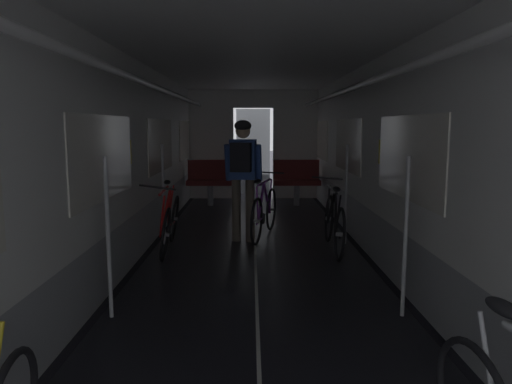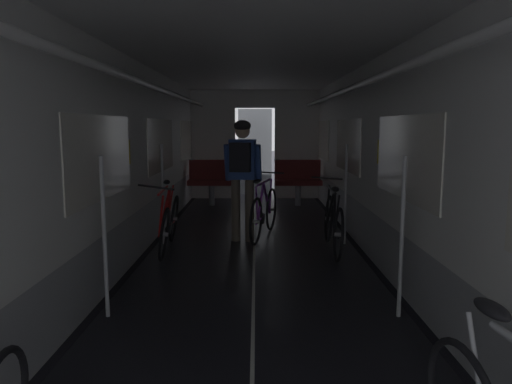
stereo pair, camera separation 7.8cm
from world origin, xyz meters
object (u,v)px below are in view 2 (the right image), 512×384
(bench_seat_far_right, at_px, (300,178))
(bench_seat_far_left, at_px, (214,178))
(person_cyclist_aisle, at_px, (245,167))
(bicycle_red, at_px, (171,222))
(bicycle_black, at_px, (335,223))
(bicycle_purple_in_aisle, at_px, (266,212))

(bench_seat_far_right, bearing_deg, bench_seat_far_left, 180.00)
(bench_seat_far_right, height_order, person_cyclist_aisle, person_cyclist_aisle)
(bicycle_red, relative_size, bicycle_black, 1.00)
(bicycle_black, bearing_deg, bench_seat_far_left, 117.41)
(bench_seat_far_right, relative_size, person_cyclist_aisle, 0.57)
(bench_seat_far_left, xyz_separation_m, person_cyclist_aisle, (0.73, -3.21, 0.50))
(bicycle_purple_in_aisle, bearing_deg, bench_seat_far_right, 75.64)
(person_cyclist_aisle, distance_m, bicycle_purple_in_aisle, 0.80)
(bench_seat_far_right, bearing_deg, bicycle_black, -87.77)
(bicycle_red, distance_m, bicycle_black, 2.18)
(bicycle_red, bearing_deg, person_cyclist_aisle, 26.89)
(person_cyclist_aisle, height_order, bicycle_purple_in_aisle, person_cyclist_aisle)
(bench_seat_far_right, xyz_separation_m, bicycle_purple_in_aisle, (-0.75, -2.95, -0.18))
(bench_seat_far_right, distance_m, bicycle_purple_in_aisle, 3.05)
(bench_seat_far_right, distance_m, bicycle_red, 4.23)
(bicycle_red, height_order, bicycle_black, bicycle_red)
(bench_seat_far_right, relative_size, bicycle_black, 0.58)
(bench_seat_far_left, bearing_deg, bicycle_red, -93.58)
(bicycle_red, xyz_separation_m, bicycle_purple_in_aisle, (1.28, 0.76, 0.00))
(bicycle_black, relative_size, bicycle_purple_in_aisle, 1.02)
(bicycle_black, distance_m, person_cyclist_aisle, 1.49)
(bench_seat_far_left, distance_m, bicycle_purple_in_aisle, 3.13)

